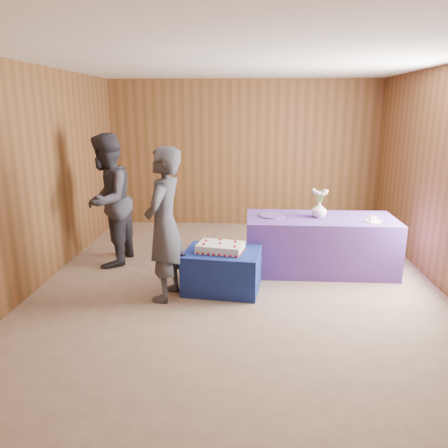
# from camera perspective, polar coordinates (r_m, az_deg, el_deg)

# --- Properties ---
(ground) EXTENTS (6.00, 6.00, 0.00)m
(ground) POSITION_cam_1_polar(r_m,az_deg,el_deg) (5.67, 1.90, -7.74)
(ground) COLOR gray
(ground) RESTS_ON ground
(room_shell) EXTENTS (5.04, 6.04, 2.72)m
(room_shell) POSITION_cam_1_polar(r_m,az_deg,el_deg) (5.25, 2.08, 10.75)
(room_shell) COLOR brown
(room_shell) RESTS_ON ground
(cake_table) EXTENTS (0.98, 0.81, 0.50)m
(cake_table) POSITION_cam_1_polar(r_m,az_deg,el_deg) (5.40, -0.22, -6.05)
(cake_table) COLOR navy
(cake_table) RESTS_ON ground
(serving_table) EXTENTS (2.00, 0.91, 0.75)m
(serving_table) POSITION_cam_1_polar(r_m,az_deg,el_deg) (6.15, 12.37, -2.55)
(serving_table) COLOR #5A3696
(serving_table) RESTS_ON ground
(sheet_cake) EXTENTS (0.63, 0.49, 0.13)m
(sheet_cake) POSITION_cam_1_polar(r_m,az_deg,el_deg) (5.29, -0.46, -3.06)
(sheet_cake) COLOR white
(sheet_cake) RESTS_ON cake_table
(vase) EXTENTS (0.24, 0.24, 0.21)m
(vase) POSITION_cam_1_polar(r_m,az_deg,el_deg) (6.03, 12.31, 1.86)
(vase) COLOR silver
(vase) RESTS_ON serving_table
(flower_spray) EXTENTS (0.22, 0.21, 0.17)m
(flower_spray) POSITION_cam_1_polar(r_m,az_deg,el_deg) (5.98, 12.44, 4.16)
(flower_spray) COLOR #326729
(flower_spray) RESTS_ON vase
(platter) EXTENTS (0.40, 0.40, 0.02)m
(platter) POSITION_cam_1_polar(r_m,az_deg,el_deg) (5.99, 6.33, 1.09)
(platter) COLOR #5E4890
(platter) RESTS_ON serving_table
(plate) EXTENTS (0.24, 0.24, 0.01)m
(plate) POSITION_cam_1_polar(r_m,az_deg,el_deg) (6.01, 18.87, 0.36)
(plate) COLOR white
(plate) RESTS_ON serving_table
(cake_slice) EXTENTS (0.08, 0.07, 0.09)m
(cake_slice) POSITION_cam_1_polar(r_m,az_deg,el_deg) (6.00, 18.91, 0.72)
(cake_slice) COLOR white
(cake_slice) RESTS_ON plate
(knife) EXTENTS (0.26, 0.08, 0.00)m
(knife) POSITION_cam_1_polar(r_m,az_deg,el_deg) (5.95, 19.86, 0.10)
(knife) COLOR #B9B8BD
(knife) RESTS_ON serving_table
(guest_left) EXTENTS (0.54, 0.72, 1.78)m
(guest_left) POSITION_cam_1_polar(r_m,az_deg,el_deg) (5.02, -7.81, -0.14)
(guest_left) COLOR #363740
(guest_left) RESTS_ON ground
(guest_right) EXTENTS (0.76, 0.95, 1.86)m
(guest_right) POSITION_cam_1_polar(r_m,az_deg,el_deg) (6.32, -14.98, 2.97)
(guest_right) COLOR #2E2E37
(guest_right) RESTS_ON ground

